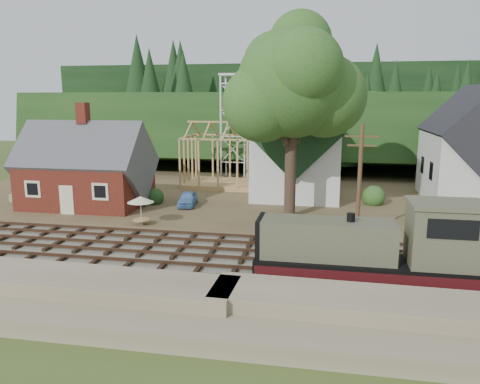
% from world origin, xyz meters
% --- Properties ---
extents(ground, '(140.00, 140.00, 0.00)m').
position_xyz_m(ground, '(0.00, 0.00, 0.00)').
color(ground, '#384C1E').
rests_on(ground, ground).
extents(embankment, '(64.00, 5.00, 1.60)m').
position_xyz_m(embankment, '(0.00, -8.50, 0.00)').
color(embankment, '#7F7259').
rests_on(embankment, ground).
extents(railroad_bed, '(64.00, 11.00, 0.16)m').
position_xyz_m(railroad_bed, '(0.00, 0.00, 0.08)').
color(railroad_bed, '#726B5B').
rests_on(railroad_bed, ground).
extents(village_flat, '(64.00, 26.00, 0.30)m').
position_xyz_m(village_flat, '(0.00, 18.00, 0.15)').
color(village_flat, brown).
rests_on(village_flat, ground).
extents(hillside, '(70.00, 28.96, 12.74)m').
position_xyz_m(hillside, '(0.00, 42.00, 0.00)').
color(hillside, '#1E3F19').
rests_on(hillside, ground).
extents(ridge, '(80.00, 20.00, 12.00)m').
position_xyz_m(ridge, '(0.00, 58.00, 0.00)').
color(ridge, black).
rests_on(ridge, ground).
extents(depot, '(10.80, 7.41, 9.00)m').
position_xyz_m(depot, '(-16.00, 11.00, 3.21)').
color(depot, '#511612').
rests_on(depot, village_flat).
extents(church, '(8.40, 15.17, 13.00)m').
position_xyz_m(church, '(2.00, 19.68, 5.18)').
color(church, silver).
rests_on(church, village_flat).
extents(farmhouse, '(8.40, 10.80, 10.60)m').
position_xyz_m(farmhouse, '(18.00, 19.00, 4.87)').
color(farmhouse, silver).
rests_on(farmhouse, village_flat).
extents(timber_frame, '(8.20, 6.20, 6.99)m').
position_xyz_m(timber_frame, '(-6.00, 22.00, 3.27)').
color(timber_frame, tan).
rests_on(timber_frame, village_flat).
extents(lattice_tower, '(3.20, 3.20, 12.12)m').
position_xyz_m(lattice_tower, '(-6.00, 28.00, 10.03)').
color(lattice_tower, silver).
rests_on(lattice_tower, village_flat).
extents(big_tree, '(10.90, 8.40, 14.70)m').
position_xyz_m(big_tree, '(2.17, 10.08, 10.22)').
color(big_tree, '#38281E').
rests_on(big_tree, village_flat).
extents(telegraph_pole_near, '(2.20, 0.28, 8.00)m').
position_xyz_m(telegraph_pole_near, '(7.00, 5.20, 4.25)').
color(telegraph_pole_near, '#4C331E').
rests_on(telegraph_pole_near, ground).
extents(locomotive, '(11.34, 2.84, 4.56)m').
position_xyz_m(locomotive, '(7.48, -3.00, 2.03)').
color(locomotive, black).
rests_on(locomotive, railroad_bed).
extents(car_blue, '(1.98, 3.85, 1.25)m').
position_xyz_m(car_blue, '(-7.20, 12.33, 0.93)').
color(car_blue, '#6396D5').
rests_on(car_blue, village_flat).
extents(car_green, '(3.94, 2.17, 1.23)m').
position_xyz_m(car_green, '(-21.21, 10.08, 0.92)').
color(car_green, '#89AD77').
rests_on(car_green, village_flat).
extents(patio_set, '(1.97, 1.97, 2.19)m').
position_xyz_m(patio_set, '(-8.75, 5.50, 2.16)').
color(patio_set, silver).
rests_on(patio_set, village_flat).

